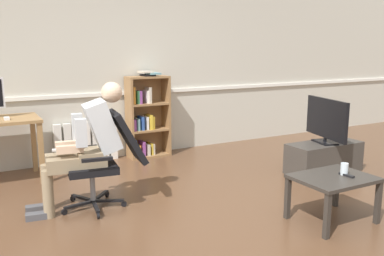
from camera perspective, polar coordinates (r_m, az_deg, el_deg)
The scene contains 12 objects.
ground_plane at distance 3.91m, azimuth 4.17°, elevation -12.48°, with size 18.00×18.00×0.00m, color brown.
back_wall at distance 5.98m, azimuth -9.71°, elevation 8.90°, with size 12.00×0.13×2.70m.
computer_mouse at distance 5.10m, azimuth -24.24°, elevation 1.22°, with size 0.06×0.10×0.03m, color white.
bookshelf at distance 5.96m, azimuth -6.40°, elevation 1.44°, with size 0.60×0.29×1.23m.
radiator at distance 5.85m, azimuth -14.37°, elevation -1.90°, with size 0.86×0.08×0.56m.
office_chair at distance 4.14m, azimuth -11.52°, elevation -3.70°, with size 0.87×0.62×0.95m.
person_seated at distance 4.08m, azimuth -14.40°, elevation -2.06°, with size 0.96×0.43×1.24m.
tv_stand at distance 5.50m, azimuth 17.76°, elevation -3.89°, with size 0.98×0.41×0.38m.
tv_screen at distance 5.40m, azimuth 18.07°, elevation 1.07°, with size 0.27×0.83×0.56m.
coffee_table at distance 3.95m, azimuth 18.95°, elevation -7.15°, with size 0.69×0.54×0.42m.
drinking_glass at distance 4.00m, azimuth 20.31°, elevation -5.33°, with size 0.07×0.07×0.11m, color silver.
spare_remote at distance 3.97m, azimuth 20.58°, elevation -6.11°, with size 0.04×0.15×0.02m, color black.
Camera 1 is at (-1.96, -3.00, 1.56)m, focal length 38.59 mm.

